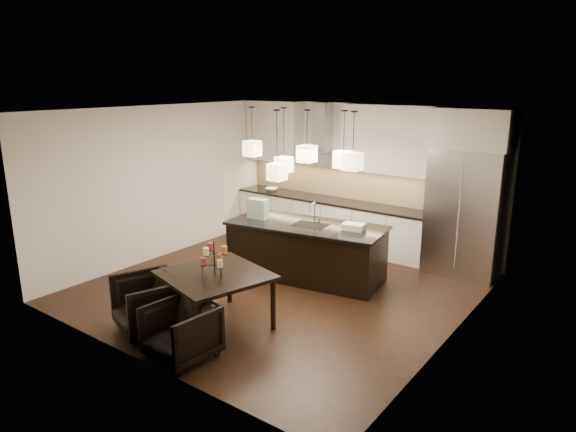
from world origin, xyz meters
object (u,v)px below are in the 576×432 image
Objects in this scene: armchair_left at (149,304)px; armchair_right at (181,332)px; island_body at (306,252)px; refrigerator at (465,213)px; dining_table at (216,300)px.

armchair_left reaches higher than armchair_right.
island_body is 3.02× the size of armchair_left.
refrigerator reaches higher than dining_table.
refrigerator reaches higher than island_body.
refrigerator reaches higher than armchair_right.
dining_table is at bearing -98.30° from island_body.
armchair_left is at bearing -111.00° from island_body.
armchair_right is (0.87, -0.24, -0.04)m from armchair_left.
armchair_left is at bearing -120.00° from refrigerator.
refrigerator is 1.71× the size of dining_table.
dining_table is 1.51× the size of armchair_left.
island_body reaches higher than armchair_left.
refrigerator is 4.48m from dining_table.
refrigerator is at bearing 79.90° from armchair_left.
armchair_right is at bearing 4.56° from armchair_left.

